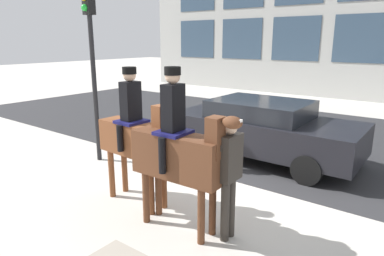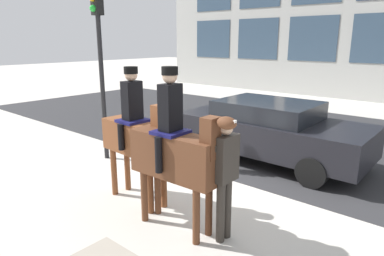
{
  "view_description": "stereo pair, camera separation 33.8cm",
  "coord_description": "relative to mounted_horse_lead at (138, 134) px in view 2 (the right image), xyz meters",
  "views": [
    {
      "loc": [
        3.61,
        -5.4,
        2.88
      ],
      "look_at": [
        0.23,
        -0.9,
        1.44
      ],
      "focal_mm": 32.0,
      "sensor_mm": 36.0,
      "label": 1
    },
    {
      "loc": [
        3.87,
        -5.19,
        2.88
      ],
      "look_at": [
        0.23,
        -0.9,
        1.44
      ],
      "focal_mm": 32.0,
      "sensor_mm": 36.0,
      "label": 2
    }
  ],
  "objects": [
    {
      "name": "traffic_light",
      "position": [
        -2.47,
        1.04,
        1.5
      ],
      "size": [
        0.24,
        0.29,
        4.16
      ],
      "color": "black",
      "rests_on": "ground_plane"
    },
    {
      "name": "mounted_horse_companion",
      "position": [
        1.16,
        -0.25,
        -0.0
      ],
      "size": [
        1.89,
        0.65,
        2.53
      ],
      "rotation": [
        0.0,
        0.0,
        0.03
      ],
      "color": "#59331E",
      "rests_on": "ground_plane"
    },
    {
      "name": "road_surface",
      "position": [
        0.62,
        6.13,
        -1.28
      ],
      "size": [
        25.69,
        8.5,
        0.01
      ],
      "color": "#2D2D30",
      "rests_on": "ground_plane"
    },
    {
      "name": "street_car_near_lane",
      "position": [
        0.74,
        3.56,
        -0.5
      ],
      "size": [
        4.55,
        2.05,
        1.47
      ],
      "color": "black",
      "rests_on": "ground_plane"
    },
    {
      "name": "pedestrian_bystander",
      "position": [
        1.89,
        -0.04,
        -0.21
      ],
      "size": [
        0.83,
        0.43,
        1.81
      ],
      "rotation": [
        0.0,
        0.0,
        3.12
      ],
      "color": "#332D28",
      "rests_on": "ground_plane"
    },
    {
      "name": "ground_plane",
      "position": [
        0.62,
        1.38,
        -1.28
      ],
      "size": [
        80.0,
        80.0,
        0.0
      ],
      "primitive_type": "plane",
      "color": "beige"
    },
    {
      "name": "mounted_horse_lead",
      "position": [
        0.0,
        0.0,
        0.0
      ],
      "size": [
        1.95,
        0.65,
        2.45
      ],
      "rotation": [
        0.0,
        0.0,
        -0.05
      ],
      "color": "brown",
      "rests_on": "ground_plane"
    }
  ]
}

